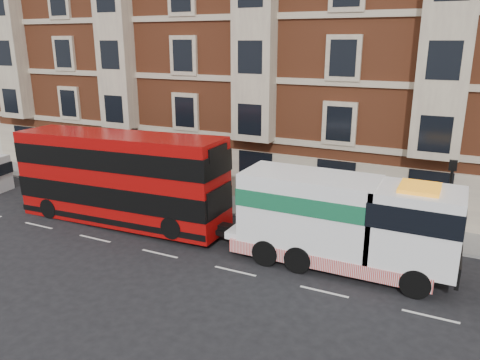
% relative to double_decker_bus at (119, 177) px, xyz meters
% --- Properties ---
extents(ground, '(120.00, 120.00, 0.00)m').
position_rel_double_decker_bus_xyz_m(ground, '(4.20, -2.41, -2.64)').
color(ground, black).
rests_on(ground, ground).
extents(sidewalk, '(90.00, 3.00, 0.15)m').
position_rel_double_decker_bus_xyz_m(sidewalk, '(4.20, 5.09, -2.56)').
color(sidewalk, slate).
rests_on(sidewalk, ground).
extents(victorian_terrace, '(45.00, 12.00, 20.40)m').
position_rel_double_decker_bus_xyz_m(victorian_terrace, '(4.70, 12.59, 7.43)').
color(victorian_terrace, brown).
rests_on(victorian_terrace, ground).
extents(lamp_post_west, '(0.35, 0.15, 4.35)m').
position_rel_double_decker_bus_xyz_m(lamp_post_west, '(-1.80, 3.79, 0.04)').
color(lamp_post_west, black).
rests_on(lamp_post_west, sidewalk).
extents(lamp_post_east, '(0.35, 0.15, 4.35)m').
position_rel_double_decker_bus_xyz_m(lamp_post_east, '(16.20, 3.79, 0.04)').
color(lamp_post_east, black).
rests_on(lamp_post_east, sidewalk).
extents(double_decker_bus, '(12.29, 2.82, 4.97)m').
position_rel_double_decker_bus_xyz_m(double_decker_bus, '(0.00, 0.00, 0.00)').
color(double_decker_bus, '#A30909').
rests_on(double_decker_bus, ground).
extents(tow_truck, '(9.84, 2.91, 4.10)m').
position_rel_double_decker_bus_xyz_m(tow_truck, '(12.06, 0.00, -0.46)').
color(tow_truck, white).
rests_on(tow_truck, ground).
extents(pedestrian, '(0.63, 0.47, 1.60)m').
position_rel_double_decker_bus_xyz_m(pedestrian, '(-4.35, 4.39, -1.69)').
color(pedestrian, '#1B2237').
rests_on(pedestrian, sidewalk).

